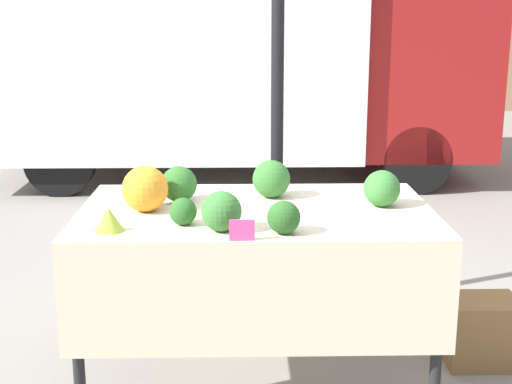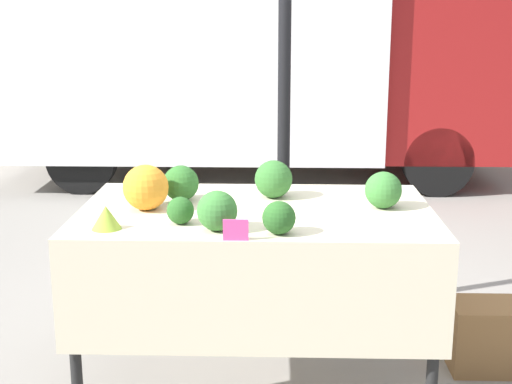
{
  "view_description": "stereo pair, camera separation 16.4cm",
  "coord_description": "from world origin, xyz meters",
  "px_view_note": "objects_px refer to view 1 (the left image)",
  "views": [
    {
      "loc": [
        -0.07,
        -3.19,
        1.73
      ],
      "look_at": [
        0.0,
        0.0,
        0.94
      ],
      "focal_mm": 50.0,
      "sensor_mm": 36.0,
      "label": 1
    },
    {
      "loc": [
        0.09,
        -3.19,
        1.73
      ],
      "look_at": [
        0.0,
        0.0,
        0.94
      ],
      "focal_mm": 50.0,
      "sensor_mm": 36.0,
      "label": 2
    }
  ],
  "objects_px": {
    "orange_cauliflower": "(145,189)",
    "price_sign": "(242,230)",
    "parked_truck": "(219,41)",
    "produce_crate": "(481,331)"
  },
  "relations": [
    {
      "from": "orange_cauliflower",
      "to": "price_sign",
      "type": "xyz_separation_m",
      "value": [
        0.44,
        -0.45,
        -0.06
      ]
    },
    {
      "from": "price_sign",
      "to": "parked_truck",
      "type": "bearing_deg",
      "value": 92.58
    },
    {
      "from": "parked_truck",
      "to": "produce_crate",
      "type": "xyz_separation_m",
      "value": [
        1.44,
        -4.48,
        -1.3
      ]
    },
    {
      "from": "parked_truck",
      "to": "price_sign",
      "type": "height_order",
      "value": "parked_truck"
    },
    {
      "from": "parked_truck",
      "to": "orange_cauliflower",
      "type": "distance_m",
      "value": 4.67
    },
    {
      "from": "price_sign",
      "to": "orange_cauliflower",
      "type": "bearing_deg",
      "value": 134.06
    },
    {
      "from": "parked_truck",
      "to": "price_sign",
      "type": "distance_m",
      "value": 5.13
    },
    {
      "from": "orange_cauliflower",
      "to": "produce_crate",
      "type": "distance_m",
      "value": 1.84
    },
    {
      "from": "produce_crate",
      "to": "orange_cauliflower",
      "type": "bearing_deg",
      "value": -174.7
    },
    {
      "from": "price_sign",
      "to": "produce_crate",
      "type": "distance_m",
      "value": 1.54
    }
  ]
}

